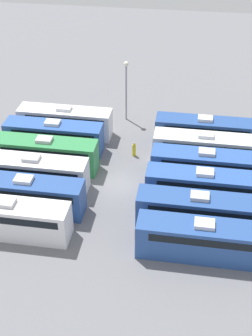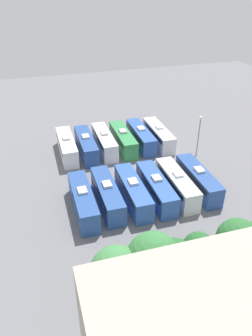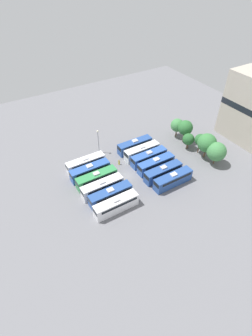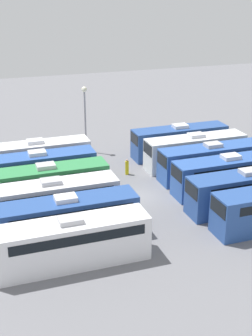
{
  "view_description": "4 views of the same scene",
  "coord_description": "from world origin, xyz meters",
  "px_view_note": "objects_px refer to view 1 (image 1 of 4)",
  "views": [
    {
      "loc": [
        37.08,
        6.5,
        27.99
      ],
      "look_at": [
        1.93,
        0.91,
        3.29
      ],
      "focal_mm": 50.0,
      "sensor_mm": 36.0,
      "label": 1
    },
    {
      "loc": [
        13.33,
        43.92,
        28.6
      ],
      "look_at": [
        0.8,
        1.94,
        1.82
      ],
      "focal_mm": 35.0,
      "sensor_mm": 36.0,
      "label": 2
    },
    {
      "loc": [
        43.86,
        -27.0,
        46.88
      ],
      "look_at": [
        -0.99,
        0.31,
        1.92
      ],
      "focal_mm": 28.0,
      "sensor_mm": 36.0,
      "label": 3
    },
    {
      "loc": [
        35.88,
        -13.78,
        18.14
      ],
      "look_at": [
        -0.45,
        -1.14,
        2.75
      ],
      "focal_mm": 50.0,
      "sensor_mm": 36.0,
      "label": 4
    }
  ],
  "objects_px": {
    "bus_9": "(204,187)",
    "bus_11": "(203,239)",
    "bus_1": "(54,136)",
    "bus_6": "(204,132)",
    "light_pole": "(126,81)",
    "bus_2": "(46,153)",
    "bus_0": "(65,121)",
    "bus_3": "(34,172)",
    "bus_10": "(199,211)",
    "bus_4": "(26,194)",
    "bus_5": "(8,217)",
    "bus_8": "(206,166)",
    "worker_person": "(134,150)",
    "bus_7": "(205,148)"
  },
  "relations": [
    {
      "from": "bus_9",
      "to": "bus_1",
      "type": "bearing_deg",
      "value": -112.42
    },
    {
      "from": "bus_0",
      "to": "bus_3",
      "type": "relative_size",
      "value": 1.0
    },
    {
      "from": "bus_0",
      "to": "light_pole",
      "type": "relative_size",
      "value": 1.43
    },
    {
      "from": "bus_0",
      "to": "bus_4",
      "type": "height_order",
      "value": "same"
    },
    {
      "from": "bus_2",
      "to": "bus_8",
      "type": "distance_m",
      "value": 16.32
    },
    {
      "from": "bus_4",
      "to": "bus_5",
      "type": "distance_m",
      "value": 3.4
    },
    {
      "from": "bus_0",
      "to": "bus_1",
      "type": "height_order",
      "value": "same"
    },
    {
      "from": "bus_2",
      "to": "bus_10",
      "type": "height_order",
      "value": "same"
    },
    {
      "from": "bus_0",
      "to": "bus_11",
      "type": "bearing_deg",
      "value": 43.0
    },
    {
      "from": "bus_4",
      "to": "bus_7",
      "type": "distance_m",
      "value": 19.03
    },
    {
      "from": "bus_2",
      "to": "bus_11",
      "type": "distance_m",
      "value": 19.3
    },
    {
      "from": "bus_4",
      "to": "bus_10",
      "type": "bearing_deg",
      "value": 90.14
    },
    {
      "from": "bus_5",
      "to": "bus_10",
      "type": "xyz_separation_m",
      "value": [
        -3.41,
        16.02,
        0.0
      ]
    },
    {
      "from": "bus_1",
      "to": "bus_3",
      "type": "height_order",
      "value": "same"
    },
    {
      "from": "bus_3",
      "to": "bus_5",
      "type": "relative_size",
      "value": 1.0
    },
    {
      "from": "bus_1",
      "to": "bus_8",
      "type": "bearing_deg",
      "value": 78.68
    },
    {
      "from": "bus_9",
      "to": "bus_11",
      "type": "height_order",
      "value": "same"
    },
    {
      "from": "bus_9",
      "to": "bus_3",
      "type": "bearing_deg",
      "value": -89.2
    },
    {
      "from": "bus_8",
      "to": "bus_5",
      "type": "bearing_deg",
      "value": -57.55
    },
    {
      "from": "bus_4",
      "to": "bus_9",
      "type": "distance_m",
      "value": 16.39
    },
    {
      "from": "bus_9",
      "to": "bus_10",
      "type": "relative_size",
      "value": 1.0
    },
    {
      "from": "worker_person",
      "to": "light_pole",
      "type": "distance_m",
      "value": 9.38
    },
    {
      "from": "bus_2",
      "to": "bus_0",
      "type": "bearing_deg",
      "value": 178.43
    },
    {
      "from": "bus_8",
      "to": "bus_11",
      "type": "xyz_separation_m",
      "value": [
        10.56,
        -0.01,
        0.0
      ]
    },
    {
      "from": "bus_9",
      "to": "bus_11",
      "type": "distance_m",
      "value": 7.11
    },
    {
      "from": "bus_5",
      "to": "bus_11",
      "type": "distance_m",
      "value": 16.48
    },
    {
      "from": "bus_1",
      "to": "bus_7",
      "type": "distance_m",
      "value": 16.34
    },
    {
      "from": "worker_person",
      "to": "bus_0",
      "type": "bearing_deg",
      "value": -111.0
    },
    {
      "from": "bus_5",
      "to": "bus_11",
      "type": "bearing_deg",
      "value": 89.73
    },
    {
      "from": "bus_8",
      "to": "bus_0",
      "type": "bearing_deg",
      "value": -112.61
    },
    {
      "from": "bus_0",
      "to": "bus_3",
      "type": "height_order",
      "value": "same"
    },
    {
      "from": "bus_10",
      "to": "bus_0",
      "type": "bearing_deg",
      "value": -131.38
    },
    {
      "from": "bus_2",
      "to": "light_pole",
      "type": "bearing_deg",
      "value": 150.93
    },
    {
      "from": "bus_10",
      "to": "worker_person",
      "type": "xyz_separation_m",
      "value": [
        -10.54,
        -7.18,
        -1.01
      ]
    },
    {
      "from": "bus_0",
      "to": "bus_9",
      "type": "xyz_separation_m",
      "value": [
        10.17,
        16.02,
        0.0
      ]
    },
    {
      "from": "bus_10",
      "to": "bus_5",
      "type": "bearing_deg",
      "value": -77.97
    },
    {
      "from": "bus_3",
      "to": "bus_11",
      "type": "xyz_separation_m",
      "value": [
        6.88,
        16.51,
        0.0
      ]
    },
    {
      "from": "bus_9",
      "to": "light_pole",
      "type": "bearing_deg",
      "value": -147.04
    },
    {
      "from": "bus_1",
      "to": "bus_3",
      "type": "bearing_deg",
      "value": -0.27
    },
    {
      "from": "bus_9",
      "to": "bus_5",
      "type": "bearing_deg",
      "value": -66.78
    },
    {
      "from": "bus_3",
      "to": "bus_10",
      "type": "relative_size",
      "value": 1.0
    },
    {
      "from": "bus_3",
      "to": "bus_1",
      "type": "bearing_deg",
      "value": 179.73
    },
    {
      "from": "bus_0",
      "to": "bus_11",
      "type": "distance_m",
      "value": 23.62
    },
    {
      "from": "bus_1",
      "to": "bus_4",
      "type": "distance_m",
      "value": 10.42
    },
    {
      "from": "bus_3",
      "to": "worker_person",
      "type": "xyz_separation_m",
      "value": [
        -7.15,
        8.86,
        -1.01
      ]
    },
    {
      "from": "bus_8",
      "to": "bus_7",
      "type": "bearing_deg",
      "value": -177.57
    },
    {
      "from": "bus_6",
      "to": "light_pole",
      "type": "bearing_deg",
      "value": -116.32
    },
    {
      "from": "bus_0",
      "to": "bus_5",
      "type": "bearing_deg",
      "value": -1.24
    },
    {
      "from": "bus_11",
      "to": "bus_4",
      "type": "bearing_deg",
      "value": -102.12
    },
    {
      "from": "bus_4",
      "to": "bus_6",
      "type": "bearing_deg",
      "value": 131.33
    }
  ]
}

